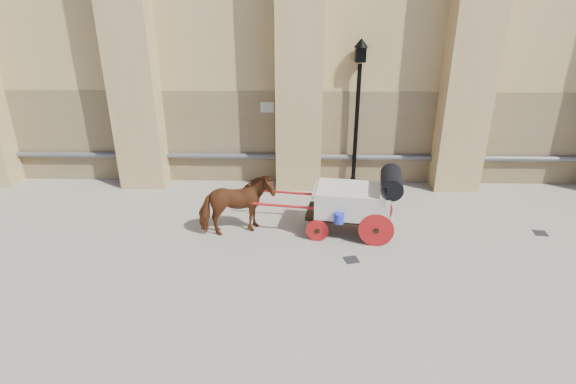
{
  "coord_description": "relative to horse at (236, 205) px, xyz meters",
  "views": [
    {
      "loc": [
        -0.97,
        -10.02,
        5.59
      ],
      "look_at": [
        -1.25,
        0.36,
        1.15
      ],
      "focal_mm": 28.0,
      "sensor_mm": 36.0,
      "label": 1
    }
  ],
  "objects": [
    {
      "name": "drain_grate_far",
      "position": [
        7.9,
        0.2,
        -0.79
      ],
      "size": [
        0.36,
        0.36,
        0.01
      ],
      "primitive_type": "cube",
      "rotation": [
        0.0,
        0.0,
        -0.13
      ],
      "color": "black",
      "rests_on": "ground"
    },
    {
      "name": "carriage",
      "position": [
        3.09,
        0.1,
        0.16
      ],
      "size": [
        4.13,
        1.67,
        1.76
      ],
      "rotation": [
        0.0,
        0.0,
        -0.15
      ],
      "color": "black",
      "rests_on": "ground"
    },
    {
      "name": "street_lamp",
      "position": [
        3.36,
        3.45,
        1.66
      ],
      "size": [
        0.43,
        0.43,
        4.59
      ],
      "color": "black",
      "rests_on": "ground"
    },
    {
      "name": "drain_grate_near",
      "position": [
        2.83,
        -1.25,
        -0.79
      ],
      "size": [
        0.39,
        0.39,
        0.01
      ],
      "primitive_type": "cube",
      "rotation": [
        0.0,
        0.0,
        0.26
      ],
      "color": "black",
      "rests_on": "ground"
    },
    {
      "name": "ground",
      "position": [
        2.56,
        -0.29,
        -0.79
      ],
      "size": [
        90.0,
        90.0,
        0.0
      ],
      "primitive_type": "plane",
      "color": "gray",
      "rests_on": "ground"
    },
    {
      "name": "horse",
      "position": [
        0.0,
        0.0,
        0.0
      ],
      "size": [
        2.06,
        1.44,
        1.59
      ],
      "primitive_type": "imported",
      "rotation": [
        0.0,
        0.0,
        1.92
      ],
      "color": "brown",
      "rests_on": "ground"
    }
  ]
}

